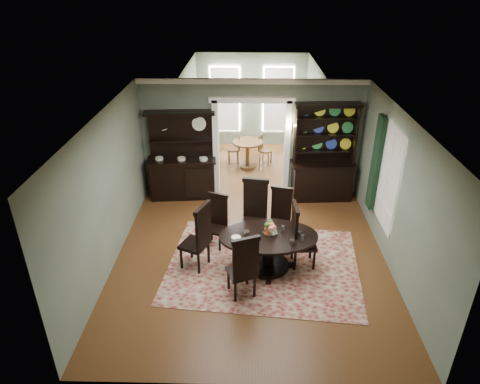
{
  "coord_description": "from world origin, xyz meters",
  "views": [
    {
      "loc": [
        -0.05,
        -7.14,
        5.27
      ],
      "look_at": [
        -0.23,
        0.6,
        1.23
      ],
      "focal_mm": 32.0,
      "sensor_mm": 36.0,
      "label": 1
    }
  ],
  "objects_px": {
    "sideboard": "(183,168)",
    "parlor_table": "(248,150)",
    "dining_table": "(268,245)",
    "welsh_dresser": "(323,165)"
  },
  "relations": [
    {
      "from": "sideboard",
      "to": "parlor_table",
      "type": "height_order",
      "value": "sideboard"
    },
    {
      "from": "sideboard",
      "to": "parlor_table",
      "type": "relative_size",
      "value": 2.55
    },
    {
      "from": "parlor_table",
      "to": "welsh_dresser",
      "type": "bearing_deg",
      "value": -44.22
    },
    {
      "from": "dining_table",
      "to": "welsh_dresser",
      "type": "relative_size",
      "value": 0.79
    },
    {
      "from": "welsh_dresser",
      "to": "parlor_table",
      "type": "xyz_separation_m",
      "value": [
        -1.91,
        1.86,
        -0.36
      ]
    },
    {
      "from": "dining_table",
      "to": "sideboard",
      "type": "relative_size",
      "value": 0.87
    },
    {
      "from": "sideboard",
      "to": "welsh_dresser",
      "type": "height_order",
      "value": "welsh_dresser"
    },
    {
      "from": "welsh_dresser",
      "to": "parlor_table",
      "type": "bearing_deg",
      "value": 131.91
    },
    {
      "from": "dining_table",
      "to": "sideboard",
      "type": "bearing_deg",
      "value": 121.79
    },
    {
      "from": "sideboard",
      "to": "parlor_table",
      "type": "distance_m",
      "value": 2.49
    }
  ]
}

